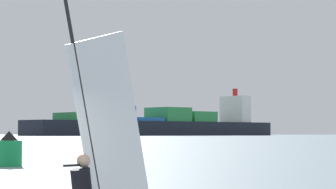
{
  "coord_description": "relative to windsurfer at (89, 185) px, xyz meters",
  "views": [
    {
      "loc": [
        -1.59,
        -10.79,
        1.74
      ],
      "look_at": [
        3.02,
        6.02,
        2.59
      ],
      "focal_mm": 84.75,
      "sensor_mm": 36.0,
      "label": 1
    }
  ],
  "objects": [
    {
      "name": "windsurfer",
      "position": [
        0.0,
        0.0,
        0.0
      ],
      "size": [
        3.02,
        2.45,
        3.97
      ],
      "rotation": [
        0.0,
        0.0,
        3.8
      ],
      "color": "white",
      "rests_on": "ground_plane"
    },
    {
      "name": "distant_headland",
      "position": [
        368.51,
        1222.59,
        13.7
      ],
      "size": [
        897.66,
        445.4,
        29.19
      ],
      "primitive_type": "cube",
      "rotation": [
        0.0,
        0.0,
        -0.05
      ],
      "color": "#4C564C",
      "rests_on": "ground_plane"
    },
    {
      "name": "cargo_ship",
      "position": [
        145.66,
        549.1,
        7.53
      ],
      "size": [
        207.93,
        124.66,
        37.51
      ],
      "rotation": [
        0.0,
        0.0,
        3.61
      ],
      "color": "black",
      "rests_on": "ground_plane"
    },
    {
      "name": "channel_buoy",
      "position": [
        0.77,
        29.37,
        -0.07
      ],
      "size": [
        1.37,
        1.37,
        1.86
      ],
      "color": "#19994C",
      "rests_on": "ground_plane"
    }
  ]
}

